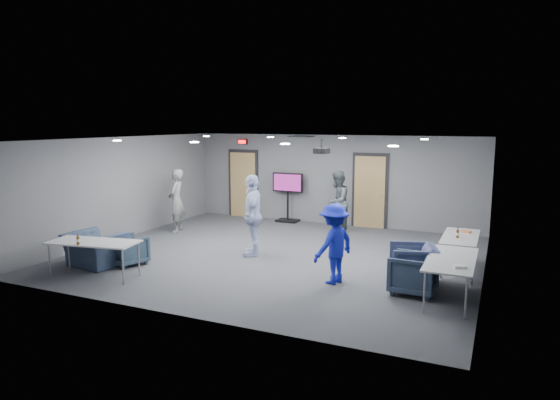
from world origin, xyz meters
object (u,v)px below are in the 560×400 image
at_px(person_a, 176,201).
at_px(tv_stand, 288,194).
at_px(projector, 321,151).
at_px(chair_front_a, 128,250).
at_px(person_d, 334,244).
at_px(bottle_front, 78,240).
at_px(person_c, 253,215).
at_px(chair_right_c, 413,274).
at_px(chair_front_b, 95,249).
at_px(table_front_left, 94,244).
at_px(bottle_right, 458,234).
at_px(person_b, 337,201).
at_px(table_right_b, 451,261).
at_px(chair_right_b, 413,264).
at_px(table_right_a, 460,238).

height_order(person_a, tv_stand, person_a).
bearing_deg(projector, chair_front_a, -132.63).
xyz_separation_m(person_d, bottle_front, (-4.58, -1.92, 0.04)).
bearing_deg(person_c, chair_right_c, 49.21).
distance_m(chair_front_b, table_front_left, 0.90).
relative_size(chair_right_c, tv_stand, 0.53).
relative_size(person_c, chair_right_c, 2.36).
height_order(chair_right_c, bottle_right, bottle_right).
bearing_deg(tv_stand, bottle_right, -33.12).
height_order(person_b, person_d, person_b).
bearing_deg(table_right_b, chair_right_c, 87.44).
bearing_deg(person_a, person_d, 47.61).
xyz_separation_m(chair_right_b, chair_front_b, (-6.50, -1.55, -0.03)).
bearing_deg(table_right_b, chair_right_b, 53.39).
height_order(person_a, chair_right_c, person_a).
height_order(person_d, table_right_b, person_d).
height_order(person_a, projector, projector).
bearing_deg(person_c, bottle_front, -59.68).
xyz_separation_m(chair_right_c, chair_front_a, (-5.99, -0.65, -0.05)).
xyz_separation_m(person_a, table_front_left, (0.98, -4.14, -0.21)).
bearing_deg(table_right_b, tv_stand, 46.00).
bearing_deg(chair_front_b, chair_right_c, -163.73).
bearing_deg(chair_right_c, tv_stand, -135.12).
bearing_deg(chair_front_b, tv_stand, -99.87).
distance_m(person_a, table_front_left, 4.26).
xyz_separation_m(table_front_left, bottle_right, (6.60, 3.30, 0.13)).
xyz_separation_m(person_c, table_right_a, (4.51, 0.71, -0.27)).
xyz_separation_m(chair_front_b, table_front_left, (0.59, -0.60, 0.32)).
distance_m(chair_right_b, table_right_b, 0.97).
xyz_separation_m(table_right_b, bottle_right, (-0.05, 1.70, 0.13)).
relative_size(person_a, person_c, 0.94).
bearing_deg(person_c, person_b, 138.24).
distance_m(person_d, chair_front_a, 4.55).
bearing_deg(chair_front_b, person_c, -133.90).
xyz_separation_m(table_right_b, bottle_front, (-6.73, -1.92, 0.13)).
relative_size(person_b, table_right_a, 1.03).
bearing_deg(chair_front_b, chair_front_a, -140.45).
bearing_deg(tv_stand, table_right_b, -44.00).
bearing_deg(chair_front_b, bottle_front, 126.44).
relative_size(person_b, table_right_b, 0.91).
bearing_deg(bottle_front, person_b, 62.81).
distance_m(chair_right_c, chair_front_b, 6.67).
bearing_deg(chair_right_c, chair_front_a, -81.34).
height_order(chair_right_b, table_front_left, chair_right_b).
xyz_separation_m(chair_right_c, projector, (-2.62, 2.36, 2.04)).
distance_m(person_a, table_right_a, 7.66).
height_order(person_b, table_front_left, person_b).
distance_m(bottle_front, tv_stand, 7.20).
bearing_deg(table_right_a, person_d, 131.43).
bearing_deg(table_front_left, person_b, 52.18).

